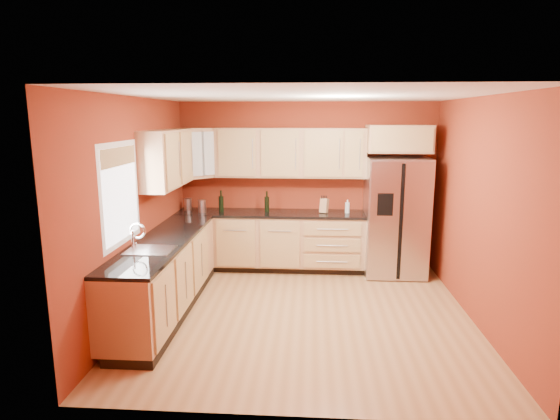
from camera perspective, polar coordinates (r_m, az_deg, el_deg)
name	(u,v)px	position (r m, az deg, el deg)	size (l,w,h in m)	color
floor	(303,314)	(5.86, 2.85, -12.54)	(4.00, 4.00, 0.00)	#A06D3E
ceiling	(306,96)	(5.37, 3.13, 13.77)	(4.00, 4.00, 0.00)	white
wall_back	(306,185)	(7.44, 3.23, 3.03)	(4.00, 0.04, 2.60)	maroon
wall_front	(300,262)	(3.53, 2.45, -6.34)	(4.00, 0.04, 2.60)	maroon
wall_left	(137,208)	(5.85, -17.02, 0.28)	(0.04, 4.00, 2.60)	maroon
wall_right	(480,212)	(5.79, 23.17, -0.24)	(0.04, 4.00, 2.60)	maroon
base_cabinets_back	(270,242)	(7.35, -1.17, -3.92)	(2.90, 0.60, 0.88)	tan
base_cabinets_left	(165,277)	(5.97, -13.82, -7.89)	(0.60, 2.80, 0.88)	tan
countertop_back	(270,213)	(7.23, -1.19, -0.42)	(2.90, 0.62, 0.04)	black
countertop_left	(164,240)	(5.83, -13.94, -3.62)	(0.62, 2.80, 0.04)	black
upper_cabinets_back	(290,153)	(7.22, 1.27, 6.99)	(2.30, 0.33, 0.75)	tan
upper_cabinets_left	(167,158)	(6.40, -13.61, 6.12)	(0.33, 1.35, 0.75)	tan
corner_upper_cabinet	(197,153)	(7.26, -10.14, 6.84)	(0.62, 0.33, 0.75)	tan
over_fridge_cabinet	(398,139)	(7.18, 14.23, 8.43)	(0.92, 0.60, 0.40)	tan
refrigerator	(395,217)	(7.25, 13.89, -0.79)	(0.90, 0.75, 1.78)	#AFAFB4
window	(121,194)	(5.34, -18.85, 1.88)	(0.03, 0.90, 1.00)	white
sink_faucet	(149,237)	(5.33, -15.64, -3.22)	(0.50, 0.42, 0.30)	silver
canister_left	(202,206)	(7.30, -9.48, 0.48)	(0.12, 0.12, 0.19)	#AFAFB4
canister_right	(188,204)	(7.48, -11.13, 0.67)	(0.12, 0.12, 0.19)	#AFAFB4
wine_bottle_a	(267,201)	(7.24, -1.62, 1.05)	(0.07, 0.07, 0.32)	black
wine_bottle_b	(221,201)	(7.27, -7.19, 1.08)	(0.08, 0.08, 0.34)	black
knife_block	(324,206)	(7.19, 5.40, 0.53)	(0.11, 0.10, 0.22)	#AB7C53
soap_dispenser	(347,206)	(7.22, 8.20, 0.44)	(0.07, 0.07, 0.20)	silver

